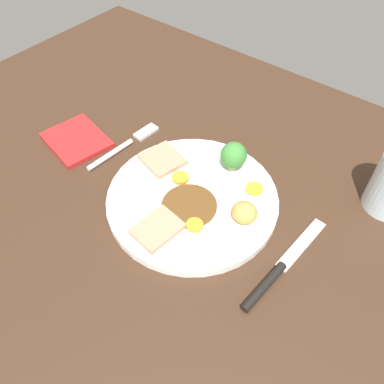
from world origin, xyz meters
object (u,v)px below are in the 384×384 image
Objects in this scene: meat_slice_under at (163,159)px; fork at (126,145)px; meat_slice_main at (157,229)px; broccoli_floret at (234,155)px; carrot_coin_front at (180,178)px; knife at (279,270)px; dinner_plate at (192,199)px; carrot_coin_side at (254,189)px; carrot_coin_back at (195,225)px; roast_potato_left at (244,212)px; folded_napkin at (76,140)px.

fork is at bearing -178.41° from meat_slice_under.
broccoli_floret is at bearing 85.40° from meat_slice_main.
meat_slice_main reaches higher than carrot_coin_front.
meat_slice_under is at bearing 82.44° from knife.
carrot_coin_front is at bearing -15.11° from meat_slice_under.
meat_slice_main reaches higher than dinner_plate.
broccoli_floret is at bearing 53.99° from carrot_coin_front.
carrot_coin_front is 13.50cm from fork.
carrot_coin_side is at bearing 27.37° from carrot_coin_front.
meat_slice_under reaches higher than carrot_coin_back.
meat_slice_under reaches higher than dinner_plate.
carrot_coin_side is (10.27, 5.32, -0.10)cm from carrot_coin_front.
roast_potato_left is 0.74× the size of broccoli_floret.
carrot_coin_side is 0.18× the size of fork.
meat_slice_main is 16.28cm from carrot_coin_side.
carrot_coin_back is at bearing -38.13° from carrot_coin_front.
dinner_plate is 8.81cm from roast_potato_left.
meat_slice_main is at bearing -68.70° from carrot_coin_front.
meat_slice_under is at bearing 128.26° from meat_slice_main.
knife is (12.72, 1.88, -1.23)cm from carrot_coin_back.
carrot_coin_side is at bearing -17.65° from broccoli_floret.
meat_slice_under reaches higher than knife.
carrot_coin_back is (-4.68, -5.44, -1.19)cm from roast_potato_left.
fork is at bearing 176.77° from roast_potato_left.
meat_slice_main is 1.28× the size of broccoli_floret.
fork is at bearing 175.42° from carrot_coin_front.
broccoli_floret is (9.92, 5.66, 2.55)cm from meat_slice_under.
roast_potato_left is 1.38× the size of carrot_coin_side.
carrot_coin_back reaches higher than carrot_coin_side.
roast_potato_left is at bearing 47.91° from meat_slice_main.
roast_potato_left is 1.41× the size of carrot_coin_front.
carrot_coin_back is at bearing -47.84° from dinner_plate.
fork is at bearing -169.83° from carrot_coin_side.
carrot_coin_front reaches higher than carrot_coin_side.
fork is 0.83× the size of knife.
knife is 1.69× the size of folded_napkin.
carrot_coin_back is (7.39, -5.80, -0.02)cm from carrot_coin_front.
meat_slice_under is 15.65cm from carrot_coin_side.
meat_slice_main reaches higher than knife.
knife is (16.37, 5.67, -1.35)cm from meat_slice_main.
meat_slice_main is at bearing -132.09° from roast_potato_left.
carrot_coin_front is 0.15× the size of knife.
carrot_coin_side is (2.89, 11.12, -0.08)cm from carrot_coin_back.
carrot_coin_side is (15.13, 4.01, -0.20)cm from meat_slice_under.
knife is (24.97, -5.23, -1.35)cm from meat_slice_under.
dinner_plate is 9.67cm from carrot_coin_side.
carrot_coin_back is at bearing -130.74° from roast_potato_left.
dinner_plate is 1.70× the size of fork.
roast_potato_left is 25.62cm from fork.
carrot_coin_front is at bearing 9.25° from folded_napkin.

